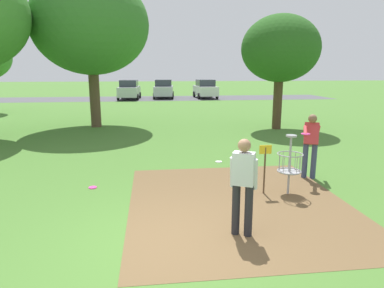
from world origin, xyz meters
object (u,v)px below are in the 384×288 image
player_throwing (243,182)px  frisbee_mid_grass (93,187)px  player_foreground_watching (311,142)px  frisbee_by_tee (219,162)px  parked_car_center_left (164,89)px  tree_mid_center (90,25)px  tree_mid_left (280,49)px  parked_car_leftmost (129,90)px  parked_car_center_right (205,89)px  disc_golf_basket (287,162)px

player_throwing → frisbee_mid_grass: 4.18m
player_foreground_watching → player_throwing: same height
frisbee_by_tee → parked_car_center_left: parked_car_center_left is taller
parked_car_center_left → frisbee_mid_grass: bearing=-96.1°
frisbee_by_tee → tree_mid_center: 10.06m
player_throwing → tree_mid_left: (4.54, 10.43, 2.78)m
parked_car_leftmost → frisbee_by_tee: bearing=-80.2°
player_foreground_watching → tree_mid_left: tree_mid_left is taller
frisbee_mid_grass → tree_mid_left: bearing=45.5°
parked_car_center_left → player_foreground_watching: bearing=-84.0°
frisbee_by_tee → parked_car_center_left: (-0.71, 24.55, 0.91)m
frisbee_by_tee → parked_car_center_right: 24.32m
frisbee_by_tee → disc_golf_basket: bearing=-71.3°
player_foreground_watching → player_throwing: bearing=-132.0°
tree_mid_left → parked_car_leftmost: size_ratio=1.24×
disc_golf_basket → parked_car_center_left: size_ratio=0.32×
frisbee_by_tee → frisbee_mid_grass: 4.03m
player_foreground_watching → parked_car_leftmost: 26.21m
parked_car_leftmost → parked_car_center_left: 3.49m
disc_golf_basket → parked_car_leftmost: parked_car_leftmost is taller
player_throwing → frisbee_mid_grass: bearing=137.0°
tree_mid_left → parked_car_center_left: bearing=104.0°
player_foreground_watching → frisbee_mid_grass: 5.66m
frisbee_by_tee → parked_car_center_right: bearing=81.9°
parked_car_leftmost → tree_mid_left: bearing=-65.8°
disc_golf_basket → frisbee_mid_grass: bearing=168.1°
parked_car_leftmost → tree_mid_center: bearing=-92.6°
frisbee_mid_grass → parked_car_leftmost: 25.61m
disc_golf_basket → parked_car_center_left: (-1.70, 27.46, 0.17)m
tree_mid_center → parked_car_center_right: tree_mid_center is taller
disc_golf_basket → tree_mid_center: size_ratio=0.19×
frisbee_by_tee → frisbee_mid_grass: bearing=-150.9°
frisbee_mid_grass → tree_mid_center: size_ratio=0.03×
tree_mid_center → parked_car_center_left: tree_mid_center is taller
player_throwing → parked_car_center_right: bearing=82.1°
frisbee_mid_grass → player_throwing: bearing=-43.0°
player_foreground_watching → tree_mid_left: 8.27m
disc_golf_basket → frisbee_mid_grass: size_ratio=6.94×
frisbee_mid_grass → parked_car_center_right: parked_car_center_right is taller
player_foreground_watching → tree_mid_center: 12.14m
frisbee_mid_grass → parked_car_leftmost: size_ratio=0.05×
player_throwing → tree_mid_center: 13.42m
parked_car_leftmost → player_throwing: bearing=-82.9°
parked_car_center_right → player_throwing: bearing=-97.9°
disc_golf_basket → tree_mid_left: bearing=70.7°
player_foreground_watching → parked_car_center_right: 25.95m
frisbee_by_tee → parked_car_center_right: size_ratio=0.05×
tree_mid_left → parked_car_leftmost: (-8.07, 17.94, -2.83)m
tree_mid_left → parked_car_center_right: size_ratio=1.24×
frisbee_mid_grass → parked_car_center_left: parked_car_center_left is taller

